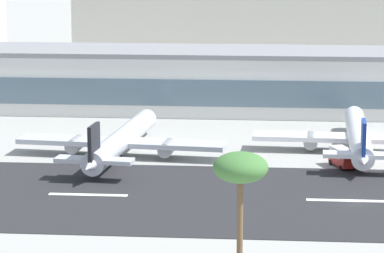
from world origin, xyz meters
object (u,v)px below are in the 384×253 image
at_px(airliner_black_tail_gate_0, 120,142).
at_px(airliner_navy_tail_gate_1, 359,137).
at_px(service_box_truck_2, 342,157).
at_px(palm_tree_0, 240,170).
at_px(terminal_building, 239,80).

xyz_separation_m(airliner_black_tail_gate_0, airliner_navy_tail_gate_1, (41.90, 7.12, -0.03)).
relative_size(airliner_navy_tail_gate_1, service_box_truck_2, 6.71).
bearing_deg(airliner_navy_tail_gate_1, service_box_truck_2, 164.28).
distance_m(service_box_truck_2, palm_tree_0, 59.67).
height_order(terminal_building, palm_tree_0, palm_tree_0).
relative_size(airliner_navy_tail_gate_1, palm_tree_0, 2.83).
distance_m(terminal_building, palm_tree_0, 107.07).
bearing_deg(airliner_navy_tail_gate_1, airliner_black_tail_gate_0, 102.11).
bearing_deg(service_box_truck_2, airliner_black_tail_gate_0, -116.48).
xyz_separation_m(airliner_navy_tail_gate_1, palm_tree_0, (-18.93, -67.33, 10.44)).
bearing_deg(airliner_black_tail_gate_0, palm_tree_0, -153.46).
xyz_separation_m(airliner_navy_tail_gate_1, service_box_truck_2, (-3.56, -10.84, -1.09)).
distance_m(terminal_building, airliner_navy_tail_gate_1, 45.73).
height_order(airliner_navy_tail_gate_1, palm_tree_0, palm_tree_0).
bearing_deg(airliner_black_tail_gate_0, airliner_navy_tail_gate_1, -74.70).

